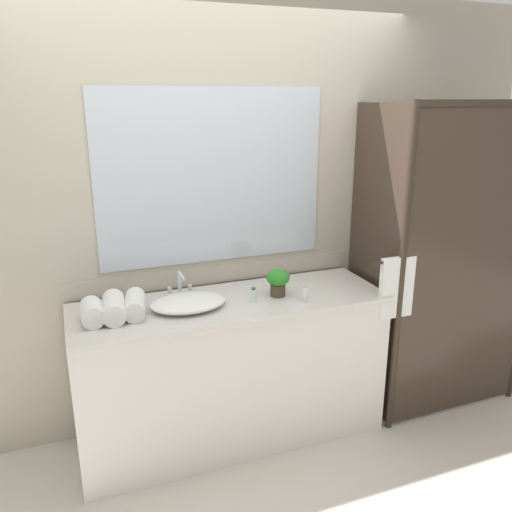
{
  "coord_description": "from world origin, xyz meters",
  "views": [
    {
      "loc": [
        -0.85,
        -2.6,
        2.02
      ],
      "look_at": [
        0.15,
        0.0,
        1.15
      ],
      "focal_mm": 36.24,
      "sensor_mm": 36.0,
      "label": 1
    }
  ],
  "objects_px": {
    "amenity_bottle_conditioner": "(253,295)",
    "rolled_towel_middle": "(114,308)",
    "rolled_towel_far_edge": "(135,305)",
    "potted_plant": "(278,280)",
    "sink_basin": "(188,302)",
    "rolled_towel_near_edge": "(92,312)",
    "faucet": "(180,288)",
    "amenity_bottle_lotion": "(304,294)"
  },
  "relations": [
    {
      "from": "faucet",
      "to": "rolled_towel_near_edge",
      "type": "relative_size",
      "value": 0.89
    },
    {
      "from": "amenity_bottle_conditioner",
      "to": "rolled_towel_far_edge",
      "type": "height_order",
      "value": "rolled_towel_far_edge"
    },
    {
      "from": "amenity_bottle_lotion",
      "to": "rolled_towel_far_edge",
      "type": "xyz_separation_m",
      "value": [
        -0.92,
        0.16,
        0.01
      ]
    },
    {
      "from": "amenity_bottle_lotion",
      "to": "potted_plant",
      "type": "bearing_deg",
      "value": 125.67
    },
    {
      "from": "sink_basin",
      "to": "rolled_towel_near_edge",
      "type": "distance_m",
      "value": 0.51
    },
    {
      "from": "amenity_bottle_conditioner",
      "to": "potted_plant",
      "type": "bearing_deg",
      "value": 14.46
    },
    {
      "from": "rolled_towel_middle",
      "to": "sink_basin",
      "type": "bearing_deg",
      "value": -0.9
    },
    {
      "from": "amenity_bottle_lotion",
      "to": "rolled_towel_near_edge",
      "type": "height_order",
      "value": "rolled_towel_near_edge"
    },
    {
      "from": "amenity_bottle_conditioner",
      "to": "rolled_towel_far_edge",
      "type": "relative_size",
      "value": 0.36
    },
    {
      "from": "faucet",
      "to": "rolled_towel_middle",
      "type": "distance_m",
      "value": 0.44
    },
    {
      "from": "potted_plant",
      "to": "rolled_towel_far_edge",
      "type": "relative_size",
      "value": 0.65
    },
    {
      "from": "amenity_bottle_conditioner",
      "to": "rolled_towel_near_edge",
      "type": "bearing_deg",
      "value": 177.59
    },
    {
      "from": "rolled_towel_middle",
      "to": "faucet",
      "type": "bearing_deg",
      "value": 25.66
    },
    {
      "from": "rolled_towel_middle",
      "to": "rolled_towel_far_edge",
      "type": "bearing_deg",
      "value": 4.04
    },
    {
      "from": "potted_plant",
      "to": "amenity_bottle_conditioner",
      "type": "xyz_separation_m",
      "value": [
        -0.17,
        -0.04,
        -0.05
      ]
    },
    {
      "from": "sink_basin",
      "to": "amenity_bottle_conditioner",
      "type": "height_order",
      "value": "amenity_bottle_conditioner"
    },
    {
      "from": "sink_basin",
      "to": "potted_plant",
      "type": "height_order",
      "value": "potted_plant"
    },
    {
      "from": "amenity_bottle_lotion",
      "to": "faucet",
      "type": "bearing_deg",
      "value": 151.55
    },
    {
      "from": "rolled_towel_near_edge",
      "to": "rolled_towel_middle",
      "type": "bearing_deg",
      "value": 9.51
    },
    {
      "from": "potted_plant",
      "to": "faucet",
      "type": "bearing_deg",
      "value": 159.27
    },
    {
      "from": "rolled_towel_middle",
      "to": "amenity_bottle_lotion",
      "type": "bearing_deg",
      "value": -8.51
    },
    {
      "from": "sink_basin",
      "to": "amenity_bottle_conditioner",
      "type": "distance_m",
      "value": 0.37
    },
    {
      "from": "sink_basin",
      "to": "rolled_towel_far_edge",
      "type": "xyz_separation_m",
      "value": [
        -0.29,
        0.01,
        0.02
      ]
    },
    {
      "from": "sink_basin",
      "to": "faucet",
      "type": "relative_size",
      "value": 2.46
    },
    {
      "from": "rolled_towel_near_edge",
      "to": "rolled_towel_middle",
      "type": "relative_size",
      "value": 0.74
    },
    {
      "from": "amenity_bottle_conditioner",
      "to": "rolled_towel_near_edge",
      "type": "relative_size",
      "value": 0.46
    },
    {
      "from": "rolled_towel_near_edge",
      "to": "sink_basin",
      "type": "bearing_deg",
      "value": 1.39
    },
    {
      "from": "rolled_towel_middle",
      "to": "rolled_towel_far_edge",
      "type": "relative_size",
      "value": 1.04
    },
    {
      "from": "rolled_towel_middle",
      "to": "rolled_towel_far_edge",
      "type": "height_order",
      "value": "rolled_towel_middle"
    },
    {
      "from": "sink_basin",
      "to": "amenity_bottle_conditioner",
      "type": "xyz_separation_m",
      "value": [
        0.36,
        -0.05,
        0.01
      ]
    },
    {
      "from": "amenity_bottle_conditioner",
      "to": "rolled_towel_middle",
      "type": "distance_m",
      "value": 0.76
    },
    {
      "from": "sink_basin",
      "to": "rolled_towel_far_edge",
      "type": "distance_m",
      "value": 0.29
    },
    {
      "from": "faucet",
      "to": "potted_plant",
      "type": "relative_size",
      "value": 1.06
    },
    {
      "from": "amenity_bottle_lotion",
      "to": "rolled_towel_middle",
      "type": "bearing_deg",
      "value": 171.49
    },
    {
      "from": "amenity_bottle_conditioner",
      "to": "rolled_towel_near_edge",
      "type": "height_order",
      "value": "rolled_towel_near_edge"
    },
    {
      "from": "rolled_towel_far_edge",
      "to": "rolled_towel_middle",
      "type": "bearing_deg",
      "value": -175.96
    },
    {
      "from": "sink_basin",
      "to": "rolled_towel_middle",
      "type": "bearing_deg",
      "value": 179.1
    },
    {
      "from": "amenity_bottle_lotion",
      "to": "rolled_towel_far_edge",
      "type": "distance_m",
      "value": 0.93
    },
    {
      "from": "amenity_bottle_conditioner",
      "to": "rolled_towel_far_edge",
      "type": "bearing_deg",
      "value": 174.48
    },
    {
      "from": "rolled_towel_near_edge",
      "to": "rolled_towel_middle",
      "type": "distance_m",
      "value": 0.11
    },
    {
      "from": "sink_basin",
      "to": "potted_plant",
      "type": "distance_m",
      "value": 0.54
    },
    {
      "from": "amenity_bottle_conditioner",
      "to": "rolled_towel_middle",
      "type": "bearing_deg",
      "value": 175.86
    }
  ]
}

